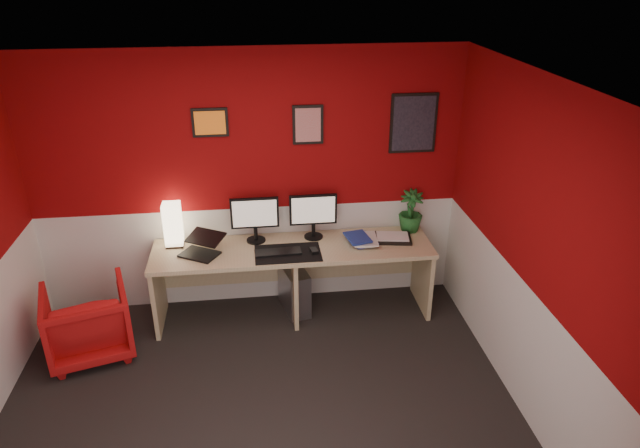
{
  "coord_description": "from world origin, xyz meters",
  "views": [
    {
      "loc": [
        0.04,
        -3.31,
        3.2
      ],
      "look_at": [
        0.6,
        1.21,
        1.05
      ],
      "focal_mm": 32.16,
      "sensor_mm": 36.0,
      "label": 1
    }
  ],
  "objects": [
    {
      "name": "monitor_right",
      "position": [
        0.58,
        1.59,
        1.02
      ],
      "size": [
        0.45,
        0.06,
        0.58
      ],
      "primitive_type": "cube",
      "color": "black",
      "rests_on": "desk"
    },
    {
      "name": "wainscot_right",
      "position": [
        2.0,
        0.0,
        0.5
      ],
      "size": [
        0.01,
        3.5,
        1.0
      ],
      "primitive_type": "cube",
      "color": "silver",
      "rests_on": "ground"
    },
    {
      "name": "mouse",
      "position": [
        0.55,
        1.27,
        0.75
      ],
      "size": [
        0.07,
        0.11,
        0.03
      ],
      "primitive_type": "cube",
      "rotation": [
        0.0,
        0.0,
        0.15
      ],
      "color": "black",
      "rests_on": "desk_mat"
    },
    {
      "name": "book_bottom",
      "position": [
        0.92,
        1.42,
        0.74
      ],
      "size": [
        0.29,
        0.35,
        0.03
      ],
      "primitive_type": "imported",
      "rotation": [
        0.0,
        0.0,
        0.25
      ],
      "color": "navy",
      "rests_on": "desk"
    },
    {
      "name": "monitor_left",
      "position": [
        0.03,
        1.58,
        1.02
      ],
      "size": [
        0.45,
        0.06,
        0.58
      ],
      "primitive_type": "cube",
      "color": "black",
      "rests_on": "desk"
    },
    {
      "name": "desk",
      "position": [
        0.37,
        1.41,
        0.36
      ],
      "size": [
        2.6,
        0.65,
        0.73
      ],
      "primitive_type": "cube",
      "color": "tan",
      "rests_on": "ground"
    },
    {
      "name": "wall_back",
      "position": [
        0.0,
        1.75,
        1.25
      ],
      "size": [
        4.0,
        0.01,
        2.5
      ],
      "primitive_type": "cube",
      "color": "maroon",
      "rests_on": "ground"
    },
    {
      "name": "art_center",
      "position": [
        0.56,
        1.74,
        1.8
      ],
      "size": [
        0.28,
        0.02,
        0.36
      ],
      "primitive_type": "cube",
      "color": "red",
      "rests_on": "wall_back"
    },
    {
      "name": "book_top",
      "position": [
        0.88,
        1.38,
        0.79
      ],
      "size": [
        0.25,
        0.3,
        0.03
      ],
      "primitive_type": "imported",
      "rotation": [
        0.0,
        0.0,
        0.18
      ],
      "color": "navy",
      "rests_on": "book_middle"
    },
    {
      "name": "shoji_lamp",
      "position": [
        -0.72,
        1.59,
        0.93
      ],
      "size": [
        0.16,
        0.16,
        0.4
      ],
      "primitive_type": "cube",
      "color": "#FFE5B2",
      "rests_on": "desk"
    },
    {
      "name": "book_middle",
      "position": [
        0.94,
        1.41,
        0.77
      ],
      "size": [
        0.25,
        0.33,
        0.02
      ],
      "primitive_type": "imported",
      "rotation": [
        0.0,
        0.0,
        -0.08
      ],
      "color": "silver",
      "rests_on": "book_bottom"
    },
    {
      "name": "wainscot_back",
      "position": [
        0.0,
        1.75,
        0.5
      ],
      "size": [
        4.0,
        0.01,
        1.0
      ],
      "primitive_type": "cube",
      "color": "silver",
      "rests_on": "ground"
    },
    {
      "name": "art_left",
      "position": [
        -0.32,
        1.74,
        1.85
      ],
      "size": [
        0.32,
        0.02,
        0.26
      ],
      "primitive_type": "cube",
      "color": "orange",
      "rests_on": "wall_back"
    },
    {
      "name": "art_right",
      "position": [
        1.54,
        1.74,
        1.78
      ],
      "size": [
        0.44,
        0.02,
        0.56
      ],
      "primitive_type": "cube",
      "color": "black",
      "rests_on": "wall_back"
    },
    {
      "name": "zen_tray",
      "position": [
        1.33,
        1.45,
        0.74
      ],
      "size": [
        0.39,
        0.3,
        0.03
      ],
      "primitive_type": "cube",
      "rotation": [
        0.0,
        0.0,
        -0.16
      ],
      "color": "black",
      "rests_on": "desk"
    },
    {
      "name": "ceiling",
      "position": [
        0.0,
        0.0,
        2.5
      ],
      "size": [
        4.0,
        3.5,
        0.01
      ],
      "primitive_type": "cube",
      "color": "white",
      "rests_on": "ground"
    },
    {
      "name": "armchair",
      "position": [
        -1.45,
        1.03,
        0.32
      ],
      "size": [
        0.85,
        0.86,
        0.64
      ],
      "primitive_type": "imported",
      "rotation": [
        0.0,
        0.0,
        3.42
      ],
      "color": "red",
      "rests_on": "ground"
    },
    {
      "name": "potted_plant",
      "position": [
        1.54,
        1.62,
        0.94
      ],
      "size": [
        0.27,
        0.27,
        0.41
      ],
      "primitive_type": "imported",
      "rotation": [
        0.0,
        0.0,
        -0.16
      ],
      "color": "#19591E",
      "rests_on": "desk"
    },
    {
      "name": "keyboard",
      "position": [
        0.23,
        1.3,
        0.74
      ],
      "size": [
        0.43,
        0.16,
        0.02
      ],
      "primitive_type": "cube",
      "rotation": [
        0.0,
        0.0,
        0.04
      ],
      "color": "black",
      "rests_on": "desk_mat"
    },
    {
      "name": "pc_tower",
      "position": [
        0.38,
        1.48,
        0.23
      ],
      "size": [
        0.3,
        0.48,
        0.45
      ],
      "primitive_type": "cube",
      "rotation": [
        0.0,
        0.0,
        0.23
      ],
      "color": "#99999E",
      "rests_on": "ground"
    },
    {
      "name": "desk_mat",
      "position": [
        0.32,
        1.29,
        0.73
      ],
      "size": [
        0.6,
        0.38,
        0.01
      ],
      "primitive_type": "cube",
      "color": "black",
      "rests_on": "desk"
    },
    {
      "name": "ground",
      "position": [
        0.0,
        0.0,
        0.0
      ],
      "size": [
        4.0,
        3.5,
        0.01
      ],
      "primitive_type": "cube",
      "color": "black",
      "rests_on": "ground"
    },
    {
      "name": "wall_right",
      "position": [
        2.0,
        0.0,
        1.25
      ],
      "size": [
        0.01,
        3.5,
        2.5
      ],
      "primitive_type": "cube",
      "color": "maroon",
      "rests_on": "ground"
    },
    {
      "name": "laptop",
      "position": [
        -0.48,
        1.35,
        0.84
      ],
      "size": [
        0.4,
        0.37,
        0.22
      ],
      "primitive_type": "cube",
      "rotation": [
        0.0,
        0.0,
        -0.54
      ],
      "color": "black",
      "rests_on": "desk"
    }
  ]
}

